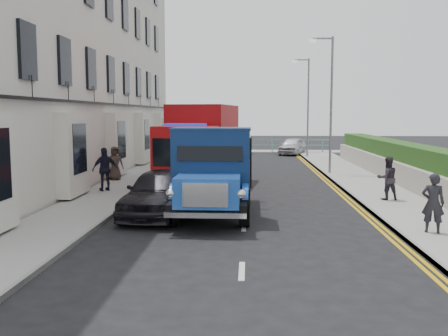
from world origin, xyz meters
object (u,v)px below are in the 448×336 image
parked_car_front (160,192)px  bedford_lorry (212,178)px  lamp_far (306,102)px  lamp_mid (329,97)px  pedestrian_east_near (433,203)px  red_lorry (201,144)px

parked_car_front → bedford_lorry: bearing=-7.4°
lamp_far → lamp_mid: bearing=-90.0°
lamp_mid → lamp_far: 10.00m
lamp_far → pedestrian_east_near: size_ratio=4.56×
pedestrian_east_near → lamp_mid: bearing=-70.5°
lamp_mid → parked_car_front: 13.06m
lamp_mid → pedestrian_east_near: 13.36m
lamp_far → red_lorry: bearing=-112.8°
lamp_mid → parked_car_front: bearing=-122.4°
bedford_lorry → parked_car_front: size_ratio=1.32×
lamp_mid → parked_car_front: (-6.78, -10.68, -3.26)m
lamp_far → red_lorry: (-6.09, -14.50, -2.12)m
bedford_lorry → pedestrian_east_near: (5.78, -1.93, -0.35)m
parked_car_front → pedestrian_east_near: bearing=-12.0°
red_lorry → lamp_far: bearing=74.1°
lamp_far → red_lorry: lamp_far is taller
lamp_far → bedford_lorry: bearing=-103.7°
lamp_mid → red_lorry: 7.86m
lamp_far → parked_car_front: size_ratio=1.61×
bedford_lorry → pedestrian_east_near: bearing=-18.0°
lamp_mid → bedford_lorry: size_ratio=1.22×
parked_car_front → lamp_far: bearing=77.0°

